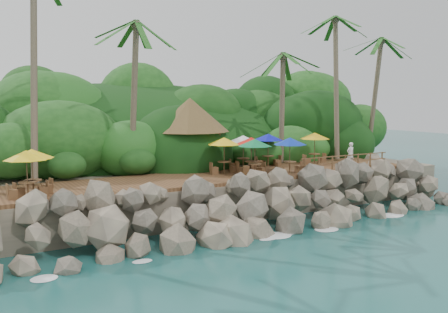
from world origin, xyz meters
TOP-DOWN VIEW (x-y plane):
  - ground at (0.00, 0.00)m, footprint 140.00×140.00m
  - land_base at (0.00, 16.00)m, footprint 32.00×25.20m
  - jungle_hill at (0.00, 23.50)m, footprint 44.80×28.00m
  - seawall at (0.00, 2.00)m, footprint 29.00×4.00m
  - terrace at (0.00, 6.00)m, footprint 26.00×5.00m
  - jungle_foliage at (0.00, 15.00)m, footprint 44.00×16.00m
  - foam_line at (0.00, 0.30)m, footprint 25.20×0.80m
  - palms at (0.77, 8.76)m, footprint 35.27×6.83m
  - palapa at (-0.50, 9.56)m, footprint 5.11×5.11m
  - dining_clusters at (-0.11, 5.84)m, footprint 21.05×5.23m
  - railing at (7.55, 3.65)m, footprint 7.20×0.10m
  - waiter at (9.47, 5.18)m, footprint 0.60×0.41m

SIDE VIEW (x-z plane):
  - ground at x=0.00m, z-range 0.00..0.00m
  - jungle_hill at x=0.00m, z-range -7.70..7.70m
  - jungle_foliage at x=0.00m, z-range -6.00..6.00m
  - foam_line at x=0.00m, z-range 0.00..0.06m
  - land_base at x=0.00m, z-range 0.00..2.10m
  - seawall at x=0.00m, z-range 0.00..2.30m
  - terrace at x=0.00m, z-range 2.10..2.30m
  - railing at x=7.55m, z-range 2.41..3.41m
  - waiter at x=9.47m, z-range 2.30..3.88m
  - dining_clusters at x=-0.11m, z-range 3.03..5.23m
  - palapa at x=-0.50m, z-range 3.49..8.09m
  - palms at x=0.77m, z-range 5.62..19.07m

